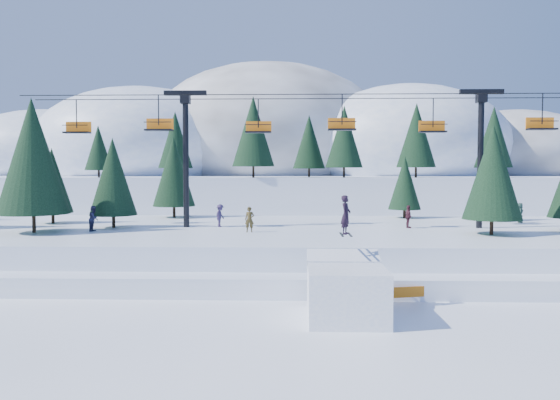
{
  "coord_description": "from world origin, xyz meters",
  "views": [
    {
      "loc": [
        -0.66,
        -22.99,
        6.72
      ],
      "look_at": [
        -1.53,
        6.0,
        5.2
      ],
      "focal_mm": 35.0,
      "sensor_mm": 36.0,
      "label": 1
    }
  ],
  "objects_px": {
    "chairlift": "(323,137)",
    "banner_far": "(450,286)",
    "jump_kicker": "(346,289)",
    "banner_near": "(410,292)"
  },
  "relations": [
    {
      "from": "chairlift",
      "to": "banner_far",
      "type": "height_order",
      "value": "chairlift"
    },
    {
      "from": "jump_kicker",
      "to": "banner_near",
      "type": "relative_size",
      "value": 2.0
    },
    {
      "from": "jump_kicker",
      "to": "banner_far",
      "type": "distance_m",
      "value": 7.64
    },
    {
      "from": "jump_kicker",
      "to": "chairlift",
      "type": "distance_m",
      "value": 18.08
    },
    {
      "from": "jump_kicker",
      "to": "banner_far",
      "type": "bearing_deg",
      "value": 37.7
    },
    {
      "from": "jump_kicker",
      "to": "chairlift",
      "type": "bearing_deg",
      "value": 91.15
    },
    {
      "from": "chairlift",
      "to": "banner_far",
      "type": "bearing_deg",
      "value": -61.24
    },
    {
      "from": "chairlift",
      "to": "jump_kicker",
      "type": "bearing_deg",
      "value": -88.85
    },
    {
      "from": "jump_kicker",
      "to": "chairlift",
      "type": "xyz_separation_m",
      "value": [
        -0.33,
        16.2,
        8.01
      ]
    },
    {
      "from": "jump_kicker",
      "to": "banner_near",
      "type": "distance_m",
      "value": 4.69
    }
  ]
}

